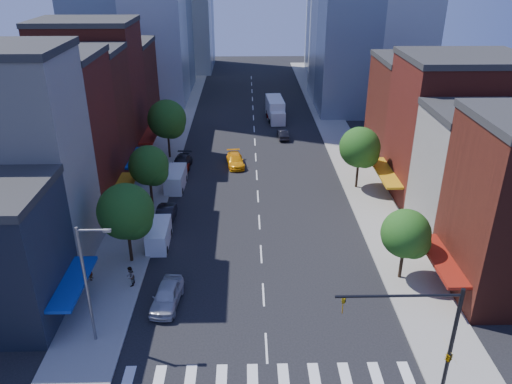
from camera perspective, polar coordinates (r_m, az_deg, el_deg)
ground at (r=36.16m, az=1.20°, el=-17.39°), size 220.00×220.00×0.00m
sidewalk_left at (r=71.74m, az=-10.17°, el=5.08°), size 5.00×120.00×0.15m
sidewalk_right at (r=72.18m, az=9.91°, el=5.23°), size 5.00×120.00×0.15m
crosswalk at (r=34.02m, az=1.42°, el=-20.82°), size 19.00×3.00×0.01m
bldg_left_1 at (r=45.96m, az=-26.56°, el=2.85°), size 12.00×8.00×18.00m
bldg_left_2 at (r=53.58m, az=-22.84°, el=5.40°), size 12.00×9.00×16.00m
bldg_left_3 at (r=61.31m, az=-20.11°, el=7.73°), size 12.00×8.00×15.00m
bldg_left_4 at (r=68.85m, az=-18.14°, el=10.72°), size 12.00×9.00×17.00m
bldg_left_5 at (r=78.20m, az=-16.09°, el=11.12°), size 12.00×10.00×13.00m
bldg_right_1 at (r=50.62m, az=25.02°, el=1.42°), size 12.00×8.00×12.00m
bldg_right_2 at (r=57.76m, az=21.69°, el=6.44°), size 12.00×10.00×15.00m
bldg_right_3 at (r=66.94m, az=18.49°, el=8.48°), size 12.00×10.00×13.00m
traffic_signal at (r=32.04m, az=20.46°, el=-16.13°), size 7.24×2.24×8.00m
streetlight at (r=35.20m, az=-18.64°, el=-9.36°), size 2.25×0.25×9.00m
tree_left_near at (r=43.47m, az=-14.47°, el=-2.40°), size 4.80×4.80×7.30m
tree_left_mid at (r=53.35m, az=-12.01°, el=2.80°), size 4.20×4.20×6.65m
tree_left_far at (r=66.11m, az=-10.01°, el=8.03°), size 5.00×5.00×7.75m
tree_right_near at (r=42.04m, az=16.94°, el=-4.79°), size 4.00×4.00×6.20m
tree_right_far at (r=57.47m, az=11.92°, el=4.83°), size 4.60×4.60×7.20m
parked_car_front at (r=39.89m, az=-10.14°, el=-11.57°), size 2.43×5.02×1.65m
parked_car_second at (r=51.07m, az=-10.34°, el=-2.74°), size 1.86×4.94×1.61m
parked_car_third at (r=61.96m, az=-8.75°, el=2.43°), size 2.16×4.65×1.29m
parked_car_rear at (r=63.87m, az=-8.53°, el=3.28°), size 2.57×5.47×1.54m
cargo_van_near at (r=47.41m, az=-11.06°, el=-4.92°), size 1.98×4.71×1.99m
cargo_van_far at (r=58.50m, az=-9.19°, el=1.41°), size 2.19×5.12×2.16m
taxi at (r=64.24m, az=-2.39°, el=3.64°), size 2.63×5.20×1.45m
traffic_car_oncoming at (r=74.14m, az=3.10°, el=6.61°), size 1.61×4.07×1.32m
traffic_car_far at (r=82.70m, az=1.89°, el=8.67°), size 2.02×4.22×1.39m
box_truck at (r=83.03m, az=2.22°, el=9.37°), size 2.97×8.43×3.34m
pedestrian_near at (r=43.94m, az=-18.38°, el=-8.60°), size 0.42×0.60×1.56m
pedestrian_far at (r=42.27m, az=-14.17°, el=-9.33°), size 0.69×0.87×1.73m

